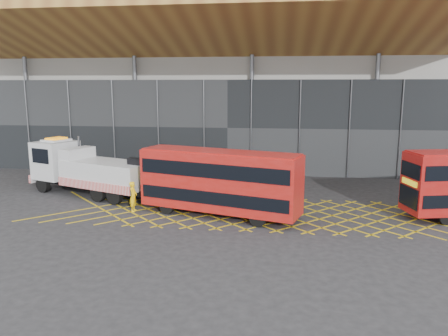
# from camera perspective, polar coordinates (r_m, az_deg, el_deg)

# --- Properties ---
(ground_plane) EXTENTS (120.00, 120.00, 0.00)m
(ground_plane) POSITION_cam_1_polar(r_m,az_deg,el_deg) (27.11, -6.75, -5.42)
(ground_plane) COLOR #242426
(road_markings) EXTENTS (27.96, 7.16, 0.01)m
(road_markings) POSITION_cam_1_polar(r_m,az_deg,el_deg) (26.33, 5.22, -5.86)
(road_markings) COLOR gold
(road_markings) RESTS_ON ground_plane
(construction_building) EXTENTS (55.00, 23.97, 18.00)m
(construction_building) POSITION_cam_1_polar(r_m,az_deg,el_deg) (43.90, 1.52, 12.61)
(construction_building) COLOR gray
(construction_building) RESTS_ON ground_plane
(recovery_truck) EXTENTS (10.94, 6.01, 3.90)m
(recovery_truck) POSITION_cam_1_polar(r_m,az_deg,el_deg) (31.73, -17.52, -0.14)
(recovery_truck) COLOR black
(recovery_truck) RESTS_ON ground_plane
(bus_towed) EXTENTS (9.66, 4.89, 3.85)m
(bus_towed) POSITION_cam_1_polar(r_m,az_deg,el_deg) (25.13, -0.65, -1.61)
(bus_towed) COLOR #AD140F
(bus_towed) RESTS_ON ground_plane
(worker) EXTENTS (0.47, 0.69, 1.83)m
(worker) POSITION_cam_1_polar(r_m,az_deg,el_deg) (26.94, -11.76, -3.66)
(worker) COLOR yellow
(worker) RESTS_ON ground_plane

